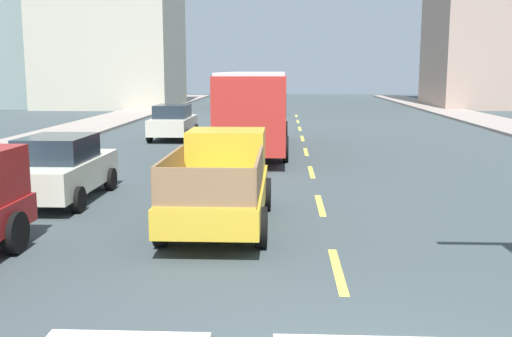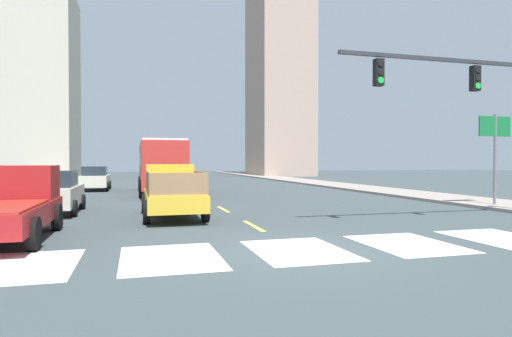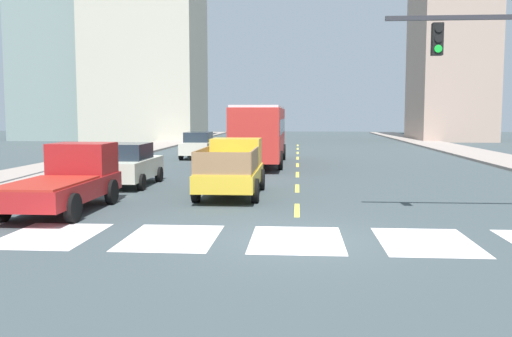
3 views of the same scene
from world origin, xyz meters
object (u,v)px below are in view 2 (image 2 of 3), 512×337
traffic_signal_gantry (503,99)px  pickup_stakebed (172,191)px  sedan_far (95,178)px  direction_sign_green (495,140)px  sedan_near_right (54,192)px  city_bus (160,163)px  pickup_dark (11,204)px

traffic_signal_gantry → pickup_stakebed: bearing=156.3°
sedan_far → pickup_stakebed: bearing=-75.0°
sedan_far → direction_sign_green: 25.09m
sedan_near_right → direction_sign_green: 19.03m
sedan_far → traffic_signal_gantry: size_ratio=0.48×
pickup_stakebed → direction_sign_green: direction_sign_green is taller
city_bus → direction_sign_green: (14.01, -12.71, 1.08)m
pickup_dark → traffic_signal_gantry: traffic_signal_gantry is taller
city_bus → traffic_signal_gantry: 19.78m
pickup_dark → direction_sign_green: bearing=6.7°
sedan_far → traffic_signal_gantry: 25.83m
sedan_near_right → sedan_far: bearing=87.1°
city_bus → sedan_near_right: (-4.67, -9.88, -1.09)m
city_bus → traffic_signal_gantry: traffic_signal_gantry is taller
city_bus → direction_sign_green: direction_sign_green is taller
pickup_stakebed → pickup_dark: (-4.59, -3.67, -0.02)m
sedan_far → direction_sign_green: size_ratio=1.05×
pickup_dark → traffic_signal_gantry: 15.74m
sedan_far → sedan_near_right: bearing=-90.7°
sedan_near_right → sedan_far: same height
city_bus → direction_sign_green: bearing=-42.3°
sedan_near_right → traffic_signal_gantry: size_ratio=0.48×
city_bus → sedan_far: (-4.32, 4.27, -1.09)m
pickup_dark → sedan_near_right: (0.13, 5.64, -0.06)m
direction_sign_green → pickup_dark: bearing=-171.5°
city_bus → sedan_far: bearing=135.3°
sedan_near_right → direction_sign_green: (18.69, -2.84, 2.17)m
pickup_dark → traffic_signal_gantry: (15.36, -1.06, 3.29)m
sedan_far → pickup_dark: bearing=-90.7°
sedan_near_right → traffic_signal_gantry: (15.23, -6.70, 3.35)m
pickup_stakebed → traffic_signal_gantry: bearing=-26.3°
city_bus → traffic_signal_gantry: bearing=-57.6°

